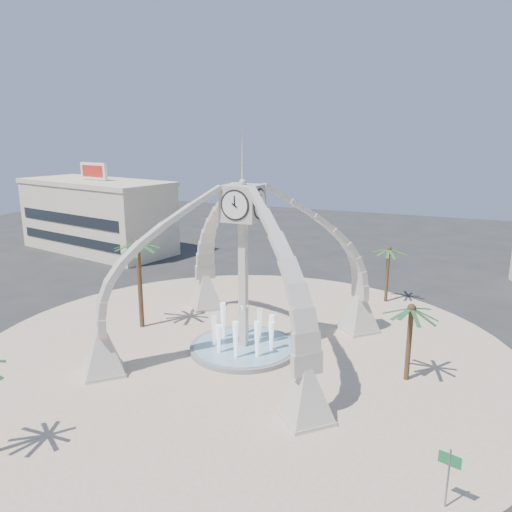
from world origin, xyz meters
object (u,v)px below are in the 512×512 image
at_px(palm_north, 389,250).
at_px(street_sign, 449,467).
at_px(fountain, 244,347).
at_px(palm_west, 137,243).
at_px(palm_east, 412,309).
at_px(clock_tower, 243,266).

height_order(palm_north, street_sign, palm_north).
xyz_separation_m(fountain, palm_west, (-9.68, 0.82, 6.87)).
distance_m(palm_north, street_sign, 27.57).
xyz_separation_m(fountain, palm_east, (11.70, 0.03, 4.63)).
bearing_deg(palm_east, palm_north, 103.79).
distance_m(clock_tower, street_sign, 18.98).
height_order(clock_tower, street_sign, clock_tower).
bearing_deg(palm_east, clock_tower, -179.83).
relative_size(fountain, palm_west, 0.99).
bearing_deg(fountain, street_sign, -37.29).
relative_size(fountain, street_sign, 2.80).
height_order(palm_west, street_sign, palm_west).
height_order(fountain, palm_east, palm_east).
distance_m(palm_east, street_sign, 11.96).
distance_m(clock_tower, palm_east, 11.81).
height_order(clock_tower, fountain, clock_tower).
relative_size(palm_west, palm_north, 1.39).
relative_size(fountain, palm_east, 1.42).
distance_m(fountain, palm_north, 17.96).
relative_size(clock_tower, fountain, 2.24).
height_order(palm_west, palm_north, palm_west).
bearing_deg(fountain, palm_east, 0.17).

